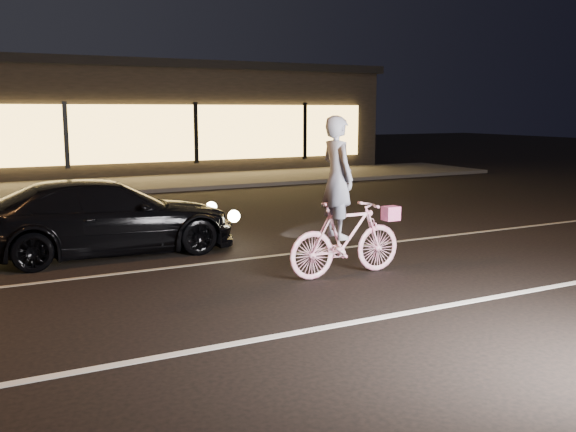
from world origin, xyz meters
TOP-DOWN VIEW (x-y plane):
  - ground at (0.00, 0.00)m, footprint 90.00×90.00m
  - lane_stripe_near at (0.00, -1.50)m, footprint 60.00×0.12m
  - lane_stripe_far at (0.00, 2.00)m, footprint 60.00×0.10m
  - sidewalk at (0.00, 13.00)m, footprint 30.00×4.00m
  - storefront at (0.00, 18.97)m, footprint 25.40×8.42m
  - cyclist at (1.69, 0.35)m, footprint 1.87×0.64m
  - sedan at (-1.10, 3.44)m, footprint 4.41×1.84m

SIDE VIEW (x-z plane):
  - ground at x=0.00m, z-range 0.00..0.00m
  - lane_stripe_near at x=0.00m, z-range 0.00..0.01m
  - lane_stripe_far at x=0.00m, z-range 0.00..0.01m
  - sidewalk at x=0.00m, z-range 0.00..0.12m
  - sedan at x=-1.10m, z-range 0.00..1.27m
  - cyclist at x=1.69m, z-range -0.34..2.01m
  - storefront at x=0.00m, z-range 0.05..4.25m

